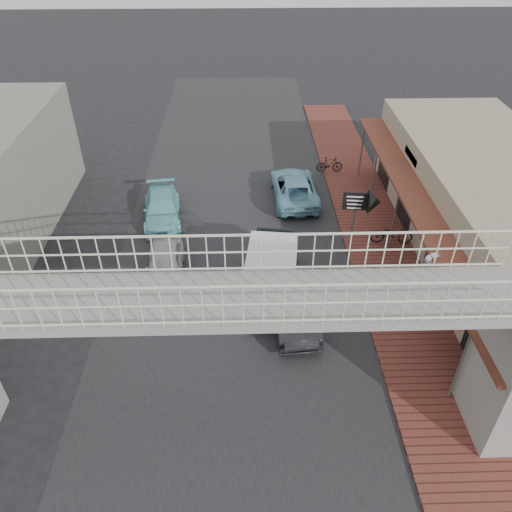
{
  "coord_description": "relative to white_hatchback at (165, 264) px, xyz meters",
  "views": [
    {
      "loc": [
        0.49,
        -12.88,
        13.02
      ],
      "look_at": [
        0.91,
        2.21,
        1.8
      ],
      "focal_mm": 35.0,
      "sensor_mm": 36.0,
      "label": 1
    }
  ],
  "objects": [
    {
      "name": "sidewalk",
      "position": [
        9.26,
        -0.36,
        -0.57
      ],
      "size": [
        3.0,
        40.0,
        0.1
      ],
      "primitive_type": "cube",
      "color": "brown",
      "rests_on": "ground"
    },
    {
      "name": "road_strip",
      "position": [
        2.76,
        -3.36,
        -0.62
      ],
      "size": [
        10.0,
        60.0,
        0.01
      ],
      "primitive_type": "cube",
      "color": "black",
      "rests_on": "ground"
    },
    {
      "name": "angkot_far",
      "position": [
        -0.69,
        4.41,
        -0.02
      ],
      "size": [
        2.19,
        4.31,
        1.2
      ],
      "primitive_type": "imported",
      "rotation": [
        0.0,
        0.0,
        0.13
      ],
      "color": "#75C4CB",
      "rests_on": "ground"
    },
    {
      "name": "white_hatchback",
      "position": [
        0.0,
        0.0,
        0.0
      ],
      "size": [
        1.71,
        3.74,
        1.24
      ],
      "primitive_type": "imported",
      "rotation": [
        0.0,
        0.0,
        0.07
      ],
      "color": "silver",
      "rests_on": "ground"
    },
    {
      "name": "ground",
      "position": [
        2.76,
        -3.36,
        -0.62
      ],
      "size": [
        120.0,
        120.0,
        0.0
      ],
      "primitive_type": "plane",
      "color": "black",
      "rests_on": "ground"
    },
    {
      "name": "motorcycle_near",
      "position": [
        9.8,
        1.97,
        -0.03
      ],
      "size": [
        1.92,
        0.85,
        0.98
      ],
      "primitive_type": "imported",
      "rotation": [
        0.0,
        0.0,
        1.46
      ],
      "color": "black",
      "rests_on": "sidewalk"
    },
    {
      "name": "footbridge",
      "position": [
        2.76,
        -7.36,
        2.56
      ],
      "size": [
        16.4,
        2.4,
        6.34
      ],
      "color": "gray",
      "rests_on": "ground"
    },
    {
      "name": "shophouse_row",
      "position": [
        13.73,
        0.64,
        1.39
      ],
      "size": [
        7.2,
        18.0,
        4.0
      ],
      "color": "gray",
      "rests_on": "ground"
    },
    {
      "name": "street_clock",
      "position": [
        9.76,
        -2.86,
        1.89
      ],
      "size": [
        0.73,
        0.61,
        2.9
      ],
      "rotation": [
        0.0,
        0.0,
        0.1
      ],
      "color": "#59595B",
      "rests_on": "sidewalk"
    },
    {
      "name": "angkot_van",
      "position": [
        4.25,
        -1.38,
        0.68
      ],
      "size": [
        2.38,
        4.38,
        2.05
      ],
      "rotation": [
        0.0,
        0.0,
        -0.13
      ],
      "color": "black",
      "rests_on": "ground"
    },
    {
      "name": "dark_sedan",
      "position": [
        4.93,
        -2.53,
        0.1
      ],
      "size": [
        1.92,
        4.5,
        1.44
      ],
      "primitive_type": "imported",
      "rotation": [
        0.0,
        0.0,
        0.09
      ],
      "color": "black",
      "rests_on": "ground"
    },
    {
      "name": "angkot_curb",
      "position": [
        5.85,
        6.22,
        0.03
      ],
      "size": [
        2.35,
        4.78,
        1.31
      ],
      "primitive_type": "imported",
      "rotation": [
        0.0,
        0.0,
        3.18
      ],
      "color": "#6DA5BD",
      "rests_on": "ground"
    },
    {
      "name": "arrow_sign",
      "position": [
        8.64,
        1.75,
        1.72
      ],
      "size": [
        1.64,
        1.05,
        2.77
      ],
      "rotation": [
        0.0,
        0.0,
        -0.11
      ],
      "color": "#59595B",
      "rests_on": "sidewalk"
    },
    {
      "name": "motorcycle_far",
      "position": [
        8.06,
        9.01,
        -0.08
      ],
      "size": [
        1.48,
        0.47,
        0.88
      ],
      "primitive_type": "imported",
      "rotation": [
        0.0,
        0.0,
        1.61
      ],
      "color": "black",
      "rests_on": "sidewalk"
    }
  ]
}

